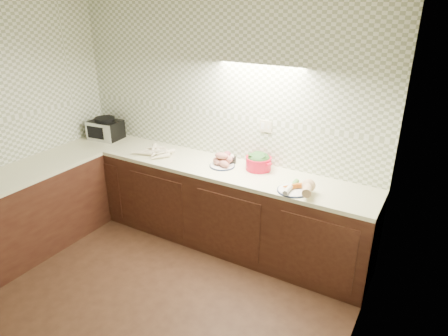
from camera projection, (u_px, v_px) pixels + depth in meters
The scene contains 8 objects.
room at pixel (86, 138), 2.75m from camera, with size 3.60×3.60×2.60m.
counter at pixel (107, 218), 4.07m from camera, with size 3.60×3.60×0.90m.
toaster_oven at pixel (106, 129), 4.93m from camera, with size 0.40×0.33×0.27m.
parsnip_pile at pixel (158, 152), 4.43m from camera, with size 0.44×0.43×0.08m.
sweet_potato_plate at pixel (223, 161), 4.14m from camera, with size 0.27×0.27×0.16m.
onion_bowl at pixel (228, 158), 4.23m from camera, with size 0.16×0.16×0.13m.
dutch_oven at pixel (259, 161), 4.05m from camera, with size 0.34×0.34×0.18m.
veg_plate at pixel (300, 187), 3.59m from camera, with size 0.35×0.32×0.13m.
Camera 1 is at (2.14, -1.78, 2.52)m, focal length 32.00 mm.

